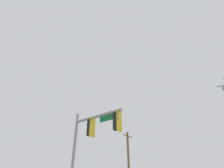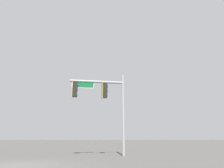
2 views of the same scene
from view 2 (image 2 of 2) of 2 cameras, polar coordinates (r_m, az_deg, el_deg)
ground_plane at (r=11.54m, az=-23.34°, el=-19.03°), size 400.00×400.00×0.00m
signal_pole_near at (r=16.38m, az=-2.54°, el=-3.27°), size 4.12×0.97×6.00m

